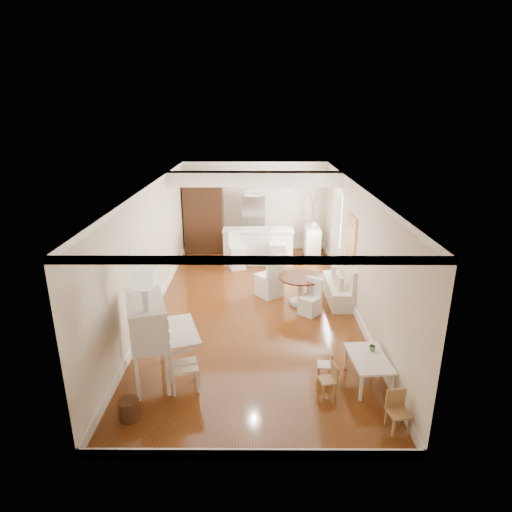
{
  "coord_description": "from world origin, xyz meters",
  "views": [
    {
      "loc": [
        0.08,
        -8.87,
        4.3
      ],
      "look_at": [
        0.05,
        0.3,
        1.17
      ],
      "focal_mm": 30.0,
      "sensor_mm": 36.0,
      "label": 1
    }
  ],
  "objects_px": {
    "dining_table": "(300,290)",
    "slip_chair_near": "(310,297)",
    "secretary_bureau": "(148,341)",
    "slip_chair_far": "(269,275)",
    "kids_chair_a": "(328,380)",
    "bar_stool_left": "(237,251)",
    "breakfast_counter": "(258,246)",
    "kids_table": "(368,370)",
    "kids_chair_b": "(325,364)",
    "sideboard": "(312,241)",
    "bar_stool_right": "(277,248)",
    "fridge": "(264,224)",
    "pantry_cabinet": "(204,216)",
    "kids_chair_c": "(399,412)",
    "gustavian_armchair": "(184,366)",
    "wicker_basket": "(129,409)"
  },
  "relations": [
    {
      "from": "bar_stool_left",
      "to": "sideboard",
      "type": "height_order",
      "value": "bar_stool_left"
    },
    {
      "from": "slip_chair_near",
      "to": "sideboard",
      "type": "bearing_deg",
      "value": 123.44
    },
    {
      "from": "kids_chair_c",
      "to": "slip_chair_far",
      "type": "height_order",
      "value": "slip_chair_far"
    },
    {
      "from": "secretary_bureau",
      "to": "sideboard",
      "type": "distance_m",
      "value": 7.34
    },
    {
      "from": "kids_table",
      "to": "breakfast_counter",
      "type": "bearing_deg",
      "value": 106.93
    },
    {
      "from": "secretary_bureau",
      "to": "bar_stool_right",
      "type": "xyz_separation_m",
      "value": [
        2.35,
        5.46,
        -0.16
      ]
    },
    {
      "from": "fridge",
      "to": "kids_table",
      "type": "bearing_deg",
      "value": -77.06
    },
    {
      "from": "kids_chair_a",
      "to": "pantry_cabinet",
      "type": "distance_m",
      "value": 7.85
    },
    {
      "from": "kids_chair_a",
      "to": "slip_chair_near",
      "type": "xyz_separation_m",
      "value": [
        0.04,
        2.83,
        0.14
      ]
    },
    {
      "from": "kids_table",
      "to": "kids_chair_b",
      "type": "relative_size",
      "value": 1.92
    },
    {
      "from": "kids_chair_b",
      "to": "slip_chair_far",
      "type": "xyz_separation_m",
      "value": [
        -0.85,
        3.39,
        0.29
      ]
    },
    {
      "from": "wicker_basket",
      "to": "fridge",
      "type": "height_order",
      "value": "fridge"
    },
    {
      "from": "secretary_bureau",
      "to": "slip_chair_far",
      "type": "relative_size",
      "value": 1.36
    },
    {
      "from": "kids_chair_a",
      "to": "bar_stool_left",
      "type": "xyz_separation_m",
      "value": [
        -1.7,
        5.72,
        0.26
      ]
    },
    {
      "from": "bar_stool_left",
      "to": "secretary_bureau",
      "type": "bearing_deg",
      "value": -121.21
    },
    {
      "from": "gustavian_armchair",
      "to": "sideboard",
      "type": "distance_m",
      "value": 7.28
    },
    {
      "from": "breakfast_counter",
      "to": "sideboard",
      "type": "relative_size",
      "value": 2.09
    },
    {
      "from": "dining_table",
      "to": "fridge",
      "type": "distance_m",
      "value": 4.02
    },
    {
      "from": "kids_chair_a",
      "to": "breakfast_counter",
      "type": "xyz_separation_m",
      "value": [
        -1.09,
        6.21,
        0.25
      ]
    },
    {
      "from": "kids_table",
      "to": "bar_stool_right",
      "type": "distance_m",
      "value": 5.69
    },
    {
      "from": "kids_table",
      "to": "kids_chair_b",
      "type": "bearing_deg",
      "value": 167.6
    },
    {
      "from": "sideboard",
      "to": "kids_chair_c",
      "type": "bearing_deg",
      "value": -86.96
    },
    {
      "from": "secretary_bureau",
      "to": "bar_stool_left",
      "type": "xyz_separation_m",
      "value": [
        1.2,
        5.34,
        -0.21
      ]
    },
    {
      "from": "slip_chair_far",
      "to": "breakfast_counter",
      "type": "relative_size",
      "value": 0.53
    },
    {
      "from": "gustavian_armchair",
      "to": "kids_chair_b",
      "type": "xyz_separation_m",
      "value": [
        2.32,
        0.29,
        -0.16
      ]
    },
    {
      "from": "kids_table",
      "to": "kids_chair_a",
      "type": "height_order",
      "value": "kids_chair_a"
    },
    {
      "from": "wicker_basket",
      "to": "kids_chair_b",
      "type": "xyz_separation_m",
      "value": [
        3.01,
        1.02,
        0.1
      ]
    },
    {
      "from": "dining_table",
      "to": "slip_chair_near",
      "type": "relative_size",
      "value": 1.24
    },
    {
      "from": "slip_chair_near",
      "to": "kids_chair_a",
      "type": "bearing_deg",
      "value": -50.05
    },
    {
      "from": "slip_chair_far",
      "to": "kids_chair_c",
      "type": "bearing_deg",
      "value": 71.2
    },
    {
      "from": "dining_table",
      "to": "kids_chair_c",
      "type": "bearing_deg",
      "value": -76.67
    },
    {
      "from": "secretary_bureau",
      "to": "fridge",
      "type": "height_order",
      "value": "fridge"
    },
    {
      "from": "gustavian_armchair",
      "to": "fridge",
      "type": "distance_m",
      "value": 7.25
    },
    {
      "from": "secretary_bureau",
      "to": "slip_chair_far",
      "type": "height_order",
      "value": "secretary_bureau"
    },
    {
      "from": "kids_chair_c",
      "to": "bar_stool_left",
      "type": "xyz_separation_m",
      "value": [
        -2.56,
        6.53,
        0.22
      ]
    },
    {
      "from": "slip_chair_far",
      "to": "pantry_cabinet",
      "type": "distance_m",
      "value": 4.02
    },
    {
      "from": "kids_chair_a",
      "to": "slip_chair_far",
      "type": "height_order",
      "value": "slip_chair_far"
    },
    {
      "from": "gustavian_armchair",
      "to": "sideboard",
      "type": "bearing_deg",
      "value": -38.92
    },
    {
      "from": "bar_stool_left",
      "to": "kids_chair_a",
      "type": "bearing_deg",
      "value": -92.06
    },
    {
      "from": "secretary_bureau",
      "to": "bar_stool_right",
      "type": "height_order",
      "value": "secretary_bureau"
    },
    {
      "from": "pantry_cabinet",
      "to": "fridge",
      "type": "height_order",
      "value": "pantry_cabinet"
    },
    {
      "from": "slip_chair_far",
      "to": "breakfast_counter",
      "type": "distance_m",
      "value": 2.38
    },
    {
      "from": "gustavian_armchair",
      "to": "fridge",
      "type": "relative_size",
      "value": 0.46
    },
    {
      "from": "slip_chair_far",
      "to": "breakfast_counter",
      "type": "xyz_separation_m",
      "value": [
        -0.27,
        2.37,
        -0.03
      ]
    },
    {
      "from": "bar_stool_left",
      "to": "fridge",
      "type": "xyz_separation_m",
      "value": [
        0.8,
        1.54,
        0.38
      ]
    },
    {
      "from": "breakfast_counter",
      "to": "slip_chair_near",
      "type": "bearing_deg",
      "value": -71.37
    },
    {
      "from": "secretary_bureau",
      "to": "slip_chair_near",
      "type": "distance_m",
      "value": 3.84
    },
    {
      "from": "slip_chair_far",
      "to": "dining_table",
      "type": "bearing_deg",
      "value": 106.63
    },
    {
      "from": "kids_table",
      "to": "kids_chair_b",
      "type": "distance_m",
      "value": 0.7
    },
    {
      "from": "secretary_bureau",
      "to": "gustavian_armchair",
      "type": "relative_size",
      "value": 1.78
    }
  ]
}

